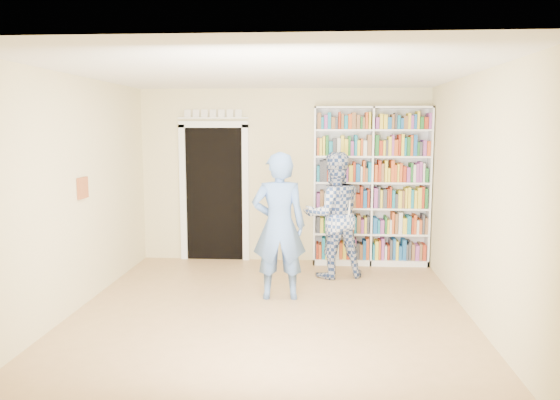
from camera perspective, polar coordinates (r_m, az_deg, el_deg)
name	(u,v)px	position (r m, az deg, el deg)	size (l,w,h in m)	color
floor	(270,312)	(6.39, -1.03, -11.67)	(5.00, 5.00, 0.00)	#A98151
ceiling	(270,72)	(6.05, -1.10, 13.22)	(5.00, 5.00, 0.00)	white
wall_back	(284,176)	(8.55, 0.39, 2.54)	(4.50, 4.50, 0.00)	beige
wall_left	(74,194)	(6.66, -20.74, 0.58)	(5.00, 5.00, 0.00)	beige
wall_right	(476,198)	(6.29, 19.80, 0.23)	(5.00, 5.00, 0.00)	beige
bookshelf	(371,186)	(8.44, 9.52, 1.48)	(1.76, 0.33, 2.41)	white
doorway	(214,186)	(8.69, -6.88, 1.43)	(1.10, 0.08, 2.43)	black
wall_art	(83,188)	(6.83, -19.91, 1.20)	(0.03, 0.25, 0.25)	brown
man_blue	(279,226)	(6.68, -0.11, -2.74)	(0.66, 0.43, 1.82)	#4F72B0
man_plaid	(334,215)	(7.69, 5.62, -1.58)	(0.86, 0.67, 1.77)	navy
paper_sheet	(342,209)	(7.50, 6.54, -0.92)	(0.21, 0.01, 0.30)	white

